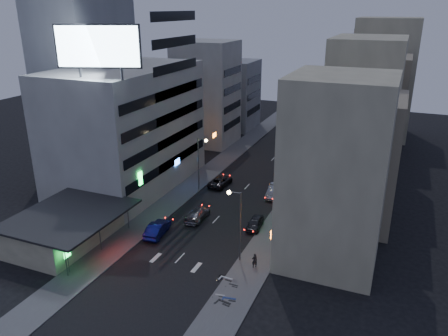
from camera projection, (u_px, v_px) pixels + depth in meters
The scene contains 29 objects.
ground at pixel (162, 277), 44.65m from camera, with size 180.00×180.00×0.00m, color black.
sidewalk_left at pixel (210, 171), 73.47m from camera, with size 4.00×120.00×0.12m, color #4C4C4F.
sidewalk_right at pixel (304, 185), 67.73m from camera, with size 4.00×120.00×0.12m, color #4C4C4F.
food_court at pixel (65, 227), 50.68m from camera, with size 11.00×13.00×3.88m.
white_building at pixel (127, 128), 64.93m from camera, with size 14.00×24.00×18.00m, color #B8B8B3.
grey_tower at pixel (86, 68), 67.97m from camera, with size 10.00×14.00×34.00m, color gray.
shophouse_near at pixel (335, 173), 44.87m from camera, with size 10.00×11.00×20.00m, color beige.
shophouse_mid at pixel (353, 158), 55.34m from camera, with size 11.00×12.00×16.00m, color gray.
shophouse_far at pixel (362, 113), 65.74m from camera, with size 10.00×14.00×22.00m, color beige.
far_left_a at pixel (206, 93), 85.69m from camera, with size 11.00×10.00×20.00m, color #B8B8B3.
far_left_b at pixel (229, 94), 98.00m from camera, with size 12.00×10.00×15.00m, color gray.
far_right_a at pixel (373, 106), 79.24m from camera, with size 11.00×12.00×18.00m, color gray.
far_right_b at pixel (383, 79), 90.14m from camera, with size 12.00×12.00×24.00m, color beige.
billboard at pixel (98, 47), 50.40m from camera, with size 9.52×3.75×6.20m.
street_lamp_right_near at pixel (237, 216), 45.85m from camera, with size 1.60×0.44×8.02m.
street_lamp_left at pixel (201, 157), 63.95m from camera, with size 1.60×0.44×8.02m.
street_lamp_right_far at pixel (307, 134), 75.29m from camera, with size 1.60×0.44×8.02m.
parked_car_right_near at pixel (255, 223), 54.34m from camera, with size 1.62×4.02×1.37m, color #27272C.
parked_car_right_mid at pixel (274, 191), 63.50m from camera, with size 1.73×4.95×1.63m, color #9DA0A5.
parked_car_left at pixel (221, 181), 67.31m from camera, with size 2.36×5.12×1.42m, color #28272C.
parked_car_right_far at pixel (289, 178), 68.30m from camera, with size 2.23×5.48×1.59m, color #A8ACB0.
road_car_blue at pixel (158, 229), 52.71m from camera, with size 1.72×4.94×1.63m, color navy.
road_car_silver at pixel (197, 214), 56.62m from camera, with size 2.04×5.01×1.45m, color #92939A.
person at pixel (255, 261), 45.91m from camera, with size 0.59×0.39×1.63m, color black.
scooter_black_a at pixel (232, 298), 40.31m from camera, with size 2.05×0.68×1.25m, color black, non-canonical shape.
scooter_silver_a at pixel (225, 291), 41.57m from camera, with size 1.60×0.53×0.98m, color #999CA0, non-canonical shape.
scooter_blue at pixel (236, 293), 41.01m from camera, with size 1.92×0.64×1.17m, color navy, non-canonical shape.
scooter_black_b at pixel (239, 281), 42.98m from camera, with size 1.62×0.54×0.99m, color black, non-canonical shape.
scooter_silver_b at pixel (233, 274), 43.97m from camera, with size 2.01×0.67×1.23m, color #B6B9BF, non-canonical shape.
Camera 1 is at (20.44, -32.60, 26.07)m, focal length 35.00 mm.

